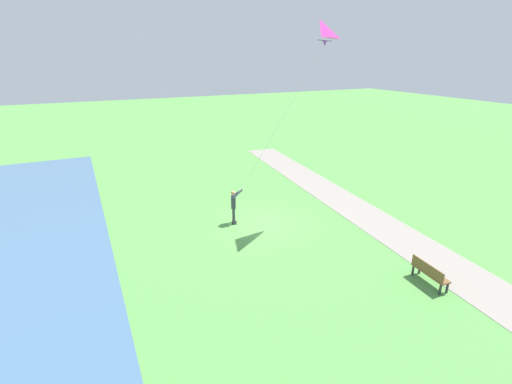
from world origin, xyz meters
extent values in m
plane|color=#569947|center=(0.00, 0.00, 0.00)|extent=(120.00, 120.00, 0.00)
cube|color=gray|center=(-5.40, 2.00, 0.01)|extent=(5.18, 32.09, 0.02)
cube|color=#232328|center=(1.14, -0.77, 0.03)|extent=(0.26, 0.19, 0.06)
cylinder|color=#383842|center=(1.16, -0.77, 0.45)|extent=(0.14, 0.14, 0.82)
cube|color=#232328|center=(1.23, -0.54, 0.03)|extent=(0.26, 0.19, 0.06)
cylinder|color=#383842|center=(1.25, -0.55, 0.45)|extent=(0.14, 0.14, 0.82)
cube|color=#333842|center=(1.20, -0.66, 1.16)|extent=(0.36, 0.45, 0.60)
sphere|color=#DBB28E|center=(1.20, -0.66, 1.62)|extent=(0.22, 0.22, 0.22)
ellipsoid|color=olive|center=(1.22, -0.67, 1.66)|extent=(0.29, 0.29, 0.13)
cylinder|color=#333842|center=(0.97, -0.66, 1.61)|extent=(0.42, 0.49, 0.43)
cylinder|color=#333842|center=(1.03, -0.50, 1.61)|extent=(0.56, 0.15, 0.43)
sphere|color=#DBB28E|center=(0.85, -0.51, 1.74)|extent=(0.10, 0.10, 0.10)
pyramid|color=#E02D9E|center=(-2.39, 0.68, 8.92)|extent=(1.82, 1.53, 0.79)
cone|color=purple|center=(-2.56, 0.92, 8.44)|extent=(0.28, 0.28, 0.22)
cylinder|color=black|center=(-2.56, 0.92, 8.55)|extent=(1.39, 0.97, 0.02)
cylinder|color=silver|center=(-0.85, 0.20, 5.07)|extent=(3.42, 1.45, 6.66)
cube|color=brown|center=(-3.33, 7.34, 0.45)|extent=(0.57, 1.53, 0.05)
cube|color=brown|center=(-3.14, 7.32, 0.68)|extent=(0.17, 1.50, 0.40)
cube|color=#2D2D33|center=(-3.55, 6.69, 0.23)|extent=(0.06, 0.06, 0.45)
cube|color=#2D2D33|center=(-3.23, 6.66, 0.23)|extent=(0.06, 0.06, 0.45)
cube|color=#2D2D33|center=(-3.43, 8.02, 0.23)|extent=(0.06, 0.06, 0.45)
cube|color=#2D2D33|center=(-3.11, 7.99, 0.23)|extent=(0.06, 0.06, 0.45)
camera|label=1|loc=(7.55, 15.29, 7.99)|focal=26.26mm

